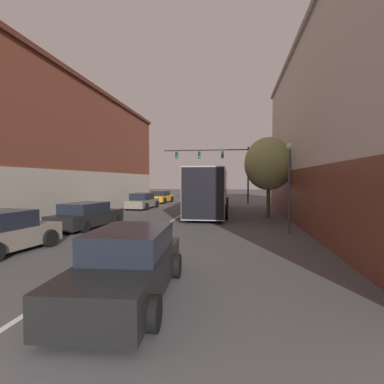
{
  "coord_description": "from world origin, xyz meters",
  "views": [
    {
      "loc": [
        3.99,
        -1.77,
        2.59
      ],
      "look_at": [
        0.97,
        18.89,
        1.74
      ],
      "focal_mm": 28.0,
      "sensor_mm": 36.0,
      "label": 1
    }
  ],
  "objects": [
    {
      "name": "street_tree_near",
      "position": [
        6.2,
        19.09,
        3.67
      ],
      "size": [
        3.26,
        2.93,
        5.48
      ],
      "color": "brown",
      "rests_on": "ground_plane"
    },
    {
      "name": "building_left_brick",
      "position": [
        -10.91,
        19.46,
        4.94
      ],
      "size": [
        9.25,
        28.93,
        9.64
      ],
      "color": "brown",
      "rests_on": "ground_plane"
    },
    {
      "name": "parked_car_left_far",
      "position": [
        -4.4,
        31.25,
        0.65
      ],
      "size": [
        2.24,
        4.35,
        1.34
      ],
      "rotation": [
        0.0,
        0.0,
        1.49
      ],
      "color": "orange",
      "rests_on": "ground_plane"
    },
    {
      "name": "bus",
      "position": [
        1.98,
        21.73,
        1.91
      ],
      "size": [
        3.07,
        12.91,
        3.39
      ],
      "rotation": [
        0.0,
        0.0,
        1.59
      ],
      "color": "#B7B7BC",
      "rests_on": "ground_plane"
    },
    {
      "name": "parked_car_left_near",
      "position": [
        -4.24,
        7.69,
        0.71
      ],
      "size": [
        2.57,
        4.04,
        1.5
      ],
      "rotation": [
        0.0,
        0.0,
        1.43
      ],
      "color": "slate",
      "rests_on": "ground_plane"
    },
    {
      "name": "parked_car_left_distant",
      "position": [
        -3.97,
        13.33,
        0.65
      ],
      "size": [
        2.49,
        4.87,
        1.37
      ],
      "rotation": [
        0.0,
        0.0,
        1.43
      ],
      "color": "black",
      "rests_on": "ground_plane"
    },
    {
      "name": "street_lamp",
      "position": [
        6.55,
        13.19,
        2.49
      ],
      "size": [
        0.31,
        0.31,
        4.36
      ],
      "color": "#47474C",
      "rests_on": "ground_plane"
    },
    {
      "name": "lane_center_line",
      "position": [
        0.0,
        17.86,
        0.0
      ],
      "size": [
        0.14,
        47.72,
        0.01
      ],
      "color": "silver",
      "rests_on": "ground_plane"
    },
    {
      "name": "hatchback_foreground",
      "position": [
        1.64,
        4.52,
        0.7
      ],
      "size": [
        2.18,
        4.68,
        1.48
      ],
      "rotation": [
        0.0,
        0.0,
        1.63
      ],
      "color": "black",
      "rests_on": "ground_plane"
    },
    {
      "name": "building_right_storefront",
      "position": [
        11.48,
        15.95,
        5.5
      ],
      "size": [
        8.34,
        25.24,
        10.76
      ],
      "color": "beige",
      "rests_on": "ground_plane"
    },
    {
      "name": "traffic_signal_gantry",
      "position": [
        2.08,
        31.7,
        4.69
      ],
      "size": [
        9.53,
        0.36,
        6.21
      ],
      "color": "black",
      "rests_on": "ground_plane"
    },
    {
      "name": "parked_car_left_mid",
      "position": [
        -4.27,
        24.08,
        0.67
      ],
      "size": [
        2.11,
        4.48,
        1.42
      ],
      "rotation": [
        0.0,
        0.0,
        1.51
      ],
      "color": "slate",
      "rests_on": "ground_plane"
    }
  ]
}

